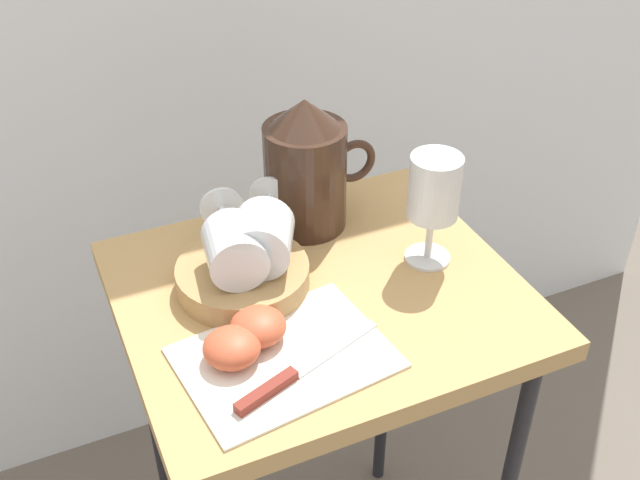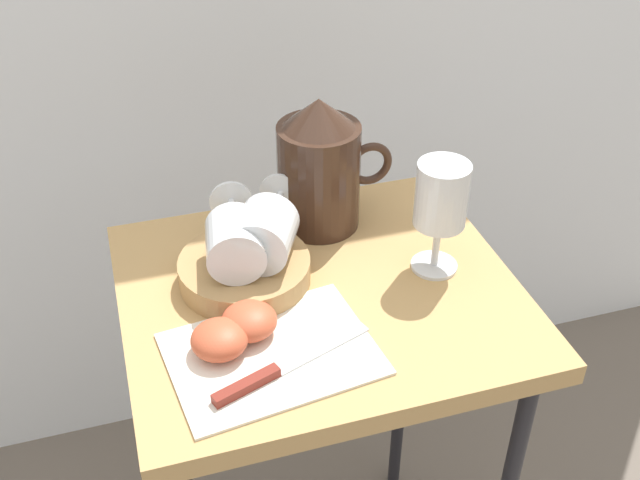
{
  "view_description": "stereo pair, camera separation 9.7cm",
  "coord_description": "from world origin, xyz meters",
  "px_view_note": "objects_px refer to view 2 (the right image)",
  "views": [
    {
      "loc": [
        -0.32,
        -0.72,
        1.38
      ],
      "look_at": [
        0.0,
        0.0,
        0.81
      ],
      "focal_mm": 43.21,
      "sensor_mm": 36.0,
      "label": 1
    },
    {
      "loc": [
        -0.23,
        -0.76,
        1.38
      ],
      "look_at": [
        0.0,
        0.0,
        0.81
      ],
      "focal_mm": 43.21,
      "sensor_mm": 36.0,
      "label": 2
    }
  ],
  "objects_px": {
    "basket_tray": "(245,270)",
    "wine_glass_tipped_far": "(265,232)",
    "table": "(320,335)",
    "apple_half_left": "(219,339)",
    "knife": "(271,374)",
    "pitcher": "(320,175)",
    "apple_half_right": "(249,321)",
    "wine_glass_tipped_near": "(235,242)",
    "wine_glass_upright": "(441,202)"
  },
  "relations": [
    {
      "from": "pitcher",
      "to": "apple_half_right",
      "type": "xyz_separation_m",
      "value": [
        -0.15,
        -0.21,
        -0.06
      ]
    },
    {
      "from": "knife",
      "to": "pitcher",
      "type": "bearing_deg",
      "value": 63.23
    },
    {
      "from": "basket_tray",
      "to": "wine_glass_tipped_far",
      "type": "height_order",
      "value": "wine_glass_tipped_far"
    },
    {
      "from": "table",
      "to": "basket_tray",
      "type": "bearing_deg",
      "value": 153.44
    },
    {
      "from": "table",
      "to": "wine_glass_tipped_far",
      "type": "distance_m",
      "value": 0.17
    },
    {
      "from": "pitcher",
      "to": "wine_glass_tipped_near",
      "type": "xyz_separation_m",
      "value": [
        -0.15,
        -0.11,
        -0.01
      ]
    },
    {
      "from": "table",
      "to": "apple_half_left",
      "type": "xyz_separation_m",
      "value": [
        -0.15,
        -0.08,
        0.11
      ]
    },
    {
      "from": "wine_glass_tipped_near",
      "to": "apple_half_right",
      "type": "relative_size",
      "value": 2.22
    },
    {
      "from": "knife",
      "to": "wine_glass_tipped_far",
      "type": "bearing_deg",
      "value": 77.73
    },
    {
      "from": "wine_glass_upright",
      "to": "apple_half_right",
      "type": "height_order",
      "value": "wine_glass_upright"
    },
    {
      "from": "table",
      "to": "wine_glass_upright",
      "type": "bearing_deg",
      "value": -0.51
    },
    {
      "from": "basket_tray",
      "to": "apple_half_right",
      "type": "height_order",
      "value": "apple_half_right"
    },
    {
      "from": "pitcher",
      "to": "table",
      "type": "bearing_deg",
      "value": -106.63
    },
    {
      "from": "wine_glass_tipped_far",
      "to": "knife",
      "type": "relative_size",
      "value": 0.77
    },
    {
      "from": "table",
      "to": "apple_half_right",
      "type": "height_order",
      "value": "apple_half_right"
    },
    {
      "from": "basket_tray",
      "to": "wine_glass_tipped_far",
      "type": "bearing_deg",
      "value": -3.04
    },
    {
      "from": "apple_half_left",
      "to": "wine_glass_upright",
      "type": "bearing_deg",
      "value": 14.44
    },
    {
      "from": "basket_tray",
      "to": "knife",
      "type": "height_order",
      "value": "basket_tray"
    },
    {
      "from": "wine_glass_upright",
      "to": "apple_half_left",
      "type": "distance_m",
      "value": 0.33
    },
    {
      "from": "table",
      "to": "basket_tray",
      "type": "distance_m",
      "value": 0.14
    },
    {
      "from": "wine_glass_tipped_near",
      "to": "wine_glass_tipped_far",
      "type": "bearing_deg",
      "value": 8.57
    },
    {
      "from": "pitcher",
      "to": "wine_glass_tipped_far",
      "type": "bearing_deg",
      "value": -135.05
    },
    {
      "from": "pitcher",
      "to": "apple_half_right",
      "type": "bearing_deg",
      "value": -126.08
    },
    {
      "from": "wine_glass_upright",
      "to": "apple_half_left",
      "type": "bearing_deg",
      "value": -165.56
    },
    {
      "from": "table",
      "to": "apple_half_right",
      "type": "relative_size",
      "value": 10.65
    },
    {
      "from": "wine_glass_upright",
      "to": "wine_glass_tipped_far",
      "type": "distance_m",
      "value": 0.23
    },
    {
      "from": "table",
      "to": "wine_glass_tipped_far",
      "type": "height_order",
      "value": "wine_glass_tipped_far"
    },
    {
      "from": "apple_half_left",
      "to": "apple_half_right",
      "type": "distance_m",
      "value": 0.05
    },
    {
      "from": "apple_half_right",
      "to": "knife",
      "type": "height_order",
      "value": "apple_half_right"
    },
    {
      "from": "basket_tray",
      "to": "apple_half_left",
      "type": "xyz_separation_m",
      "value": [
        -0.06,
        -0.13,
        0.01
      ]
    },
    {
      "from": "wine_glass_tipped_far",
      "to": "apple_half_left",
      "type": "distance_m",
      "value": 0.16
    },
    {
      "from": "table",
      "to": "apple_half_right",
      "type": "distance_m",
      "value": 0.16
    },
    {
      "from": "wine_glass_tipped_near",
      "to": "table",
      "type": "bearing_deg",
      "value": -20.32
    },
    {
      "from": "pitcher",
      "to": "wine_glass_upright",
      "type": "bearing_deg",
      "value": -51.88
    },
    {
      "from": "pitcher",
      "to": "apple_half_left",
      "type": "relative_size",
      "value": 2.92
    },
    {
      "from": "apple_half_right",
      "to": "wine_glass_tipped_far",
      "type": "bearing_deg",
      "value": 65.79
    },
    {
      "from": "wine_glass_upright",
      "to": "wine_glass_tipped_near",
      "type": "height_order",
      "value": "wine_glass_upright"
    },
    {
      "from": "pitcher",
      "to": "wine_glass_tipped_near",
      "type": "distance_m",
      "value": 0.19
    },
    {
      "from": "wine_glass_tipped_far",
      "to": "apple_half_right",
      "type": "distance_m",
      "value": 0.13
    },
    {
      "from": "pitcher",
      "to": "knife",
      "type": "relative_size",
      "value": 0.97
    },
    {
      "from": "table",
      "to": "apple_half_left",
      "type": "height_order",
      "value": "apple_half_left"
    },
    {
      "from": "table",
      "to": "apple_half_left",
      "type": "relative_size",
      "value": 10.65
    },
    {
      "from": "wine_glass_upright",
      "to": "apple_half_left",
      "type": "height_order",
      "value": "wine_glass_upright"
    },
    {
      "from": "wine_glass_tipped_far",
      "to": "pitcher",
      "type": "bearing_deg",
      "value": 44.95
    },
    {
      "from": "basket_tray",
      "to": "wine_glass_tipped_far",
      "type": "relative_size",
      "value": 1.11
    },
    {
      "from": "basket_tray",
      "to": "knife",
      "type": "bearing_deg",
      "value": -93.23
    },
    {
      "from": "table",
      "to": "apple_half_left",
      "type": "distance_m",
      "value": 0.2
    },
    {
      "from": "pitcher",
      "to": "apple_half_right",
      "type": "distance_m",
      "value": 0.27
    },
    {
      "from": "table",
      "to": "knife",
      "type": "xyz_separation_m",
      "value": [
        -0.1,
        -0.14,
        0.09
      ]
    },
    {
      "from": "wine_glass_tipped_far",
      "to": "apple_half_right",
      "type": "xyz_separation_m",
      "value": [
        -0.05,
        -0.1,
        -0.05
      ]
    }
  ]
}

